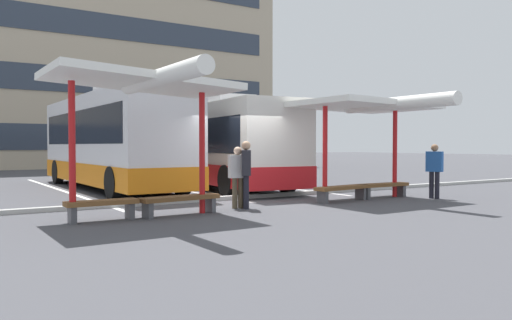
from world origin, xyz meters
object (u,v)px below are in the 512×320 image
at_px(waiting_passenger_0, 434,167).
at_px(bench_1, 180,200).
at_px(waiting_passenger_2, 238,173).
at_px(waiting_passenger_1, 246,169).
at_px(bench_3, 383,187).
at_px(bench_0, 102,206).
at_px(coach_bus_1, 212,146).
at_px(coach_bus_0, 111,142).
at_px(waiting_shelter_1, 369,107).
at_px(waiting_shelter_0, 146,84).
at_px(bench_2, 342,190).

bearing_deg(waiting_passenger_0, bench_1, 174.37).
bearing_deg(waiting_passenger_2, waiting_passenger_1, -56.96).
distance_m(bench_3, waiting_passenger_2, 5.21).
relative_size(bench_0, waiting_passenger_1, 0.88).
distance_m(coach_bus_1, bench_3, 7.42).
relative_size(coach_bus_0, bench_1, 5.45).
distance_m(waiting_shelter_1, waiting_passenger_2, 4.68).
height_order(bench_1, bench_3, same).
bearing_deg(coach_bus_1, waiting_shelter_0, -126.98).
bearing_deg(waiting_passenger_2, bench_1, -168.00).
bearing_deg(coach_bus_0, waiting_passenger_1, -82.42).
distance_m(coach_bus_0, waiting_passenger_2, 7.76).
height_order(coach_bus_0, bench_0, coach_bus_0).
xyz_separation_m(coach_bus_0, coach_bus_1, (3.78, -0.87, -0.17)).
xyz_separation_m(bench_1, waiting_passenger_1, (1.92, 0.18, 0.67)).
bearing_deg(waiting_shelter_1, bench_1, 179.94).
height_order(waiting_shelter_1, waiting_passenger_0, waiting_shelter_1).
bearing_deg(coach_bus_1, bench_1, -122.96).
bearing_deg(waiting_passenger_2, bench_0, -174.79).
bearing_deg(waiting_passenger_2, waiting_shelter_1, -5.16).
distance_m(waiting_passenger_0, waiting_passenger_1, 6.24).
relative_size(bench_0, bench_1, 0.76).
bearing_deg(bench_0, coach_bus_0, 71.52).
distance_m(waiting_shelter_1, waiting_passenger_1, 4.50).
bearing_deg(waiting_passenger_1, bench_0, -178.02).
bearing_deg(waiting_shelter_0, waiting_passenger_1, 7.66).
relative_size(bench_1, bench_2, 0.99).
relative_size(coach_bus_1, waiting_passenger_0, 6.90).
bearing_deg(waiting_passenger_2, bench_3, -1.63).
relative_size(waiting_passenger_0, waiting_passenger_2, 1.05).
bearing_deg(bench_3, bench_2, -176.88).
height_order(waiting_shelter_0, bench_3, waiting_shelter_0).
bearing_deg(waiting_shelter_1, waiting_shelter_0, -178.43).
distance_m(bench_1, waiting_passenger_1, 2.04).
height_order(bench_2, waiting_passenger_1, waiting_passenger_1).
xyz_separation_m(waiting_shelter_1, bench_2, (-0.90, 0.14, -2.41)).
bearing_deg(waiting_passenger_0, coach_bus_1, 113.24).
distance_m(waiting_shelter_1, bench_2, 2.57).
xyz_separation_m(coach_bus_0, waiting_passenger_2, (0.92, -7.66, -0.86)).
height_order(bench_2, bench_3, same).
bearing_deg(bench_3, coach_bus_0, 127.98).
bearing_deg(bench_1, bench_0, 178.32).
xyz_separation_m(bench_3, waiting_passenger_1, (-5.05, -0.05, 0.67)).
xyz_separation_m(coach_bus_0, bench_0, (-2.67, -7.99, -1.43)).
bearing_deg(bench_2, waiting_shelter_1, -8.86).
relative_size(waiting_passenger_1, waiting_passenger_2, 1.09).
bearing_deg(waiting_passenger_2, coach_bus_1, 67.13).
bearing_deg(bench_3, bench_0, -178.83).
bearing_deg(bench_2, bench_0, -179.33).
xyz_separation_m(coach_bus_1, bench_3, (2.32, -6.94, -1.25)).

